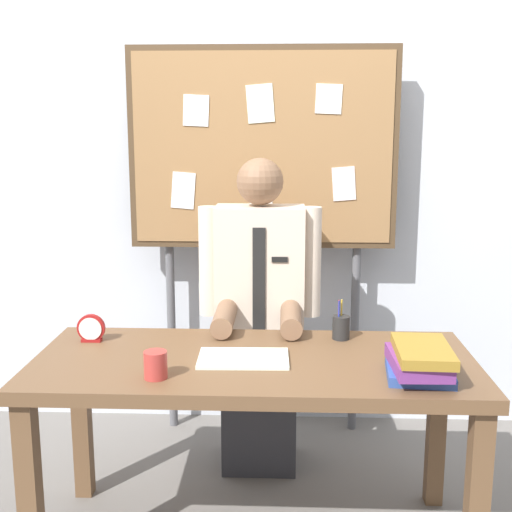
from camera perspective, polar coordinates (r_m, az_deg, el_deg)
The scene contains 9 objects.
back_wall at distance 3.46m, azimuth 0.68°, elevation 7.29°, with size 6.40×0.08×2.70m, color silver.
desk at distance 2.48m, azimuth -0.18°, elevation -10.99°, with size 1.63×0.71×0.74m.
person at distance 3.02m, azimuth 0.33°, elevation -6.25°, with size 0.55×0.56×1.45m.
bulletin_board at distance 3.25m, azimuth 0.58°, elevation 8.79°, with size 1.32×0.09×1.97m.
book_stack at distance 2.31m, azimuth 14.11°, elevation -8.92°, with size 0.24×0.30×0.12m.
open_notebook at distance 2.42m, azimuth -1.11°, elevation -8.92°, with size 0.33×0.21×0.01m, color silver.
desk_clock at distance 2.69m, azimuth -14.19°, elevation -6.22°, with size 0.11×0.04×0.11m.
coffee_mug at distance 2.27m, azimuth -8.75°, elevation -9.35°, with size 0.08×0.08×0.09m, color #B23833.
pen_holder at distance 2.66m, azimuth 7.42°, elevation -6.17°, with size 0.07×0.07×0.16m.
Camera 1 is at (0.10, -2.29, 1.57)m, focal length 45.87 mm.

